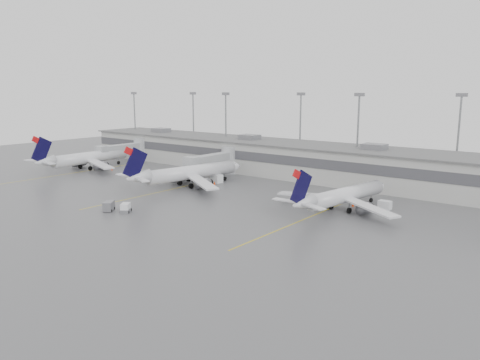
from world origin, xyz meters
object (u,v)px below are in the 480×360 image
Objects in this scene: jet_mid_right at (342,195)px; baggage_tug at (126,209)px; jet_mid_left at (187,173)px; jet_far_left at (86,158)px.

jet_mid_right reaches higher than baggage_tug.
jet_mid_right is at bearing 13.17° from jet_mid_left.
jet_far_left reaches higher than baggage_tug.
baggage_tug is (-29.40, -24.65, -2.18)m from jet_mid_right.
jet_mid_left is 24.07m from baggage_tug.
jet_far_left reaches higher than jet_mid_right.
baggage_tug is (45.16, -22.36, -2.56)m from jet_far_left.
baggage_tug is (7.30, -22.79, -2.53)m from jet_mid_left.
jet_far_left is 10.79× the size of baggage_tug.
jet_mid_left is at bearing 70.83° from baggage_tug.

